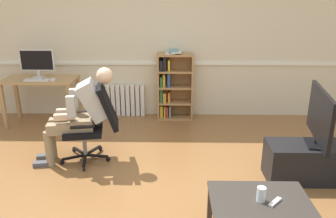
% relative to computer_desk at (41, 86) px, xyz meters
% --- Properties ---
extents(ground_plane, '(18.00, 18.00, 0.00)m').
position_rel_computer_desk_xyz_m(ground_plane, '(1.92, -2.15, -0.63)').
color(ground_plane, brown).
extents(back_wall, '(12.00, 0.13, 2.70)m').
position_rel_computer_desk_xyz_m(back_wall, '(1.92, 0.50, 0.71)').
color(back_wall, beige).
rests_on(back_wall, ground_plane).
extents(computer_desk, '(1.14, 0.57, 0.76)m').
position_rel_computer_desk_xyz_m(computer_desk, '(0.00, 0.00, 0.00)').
color(computer_desk, tan).
rests_on(computer_desk, ground_plane).
extents(imac_monitor, '(0.55, 0.14, 0.45)m').
position_rel_computer_desk_xyz_m(imac_monitor, '(-0.04, 0.08, 0.38)').
color(imac_monitor, silver).
rests_on(imac_monitor, computer_desk).
extents(keyboard, '(0.39, 0.12, 0.02)m').
position_rel_computer_desk_xyz_m(keyboard, '(0.01, -0.14, 0.13)').
color(keyboard, white).
rests_on(keyboard, computer_desk).
extents(computer_mouse, '(0.06, 0.10, 0.03)m').
position_rel_computer_desk_xyz_m(computer_mouse, '(0.26, -0.12, 0.14)').
color(computer_mouse, white).
rests_on(computer_mouse, computer_desk).
extents(bookshelf, '(0.59, 0.29, 1.18)m').
position_rel_computer_desk_xyz_m(bookshelf, '(2.12, 0.29, -0.07)').
color(bookshelf, '#AD7F4C').
rests_on(bookshelf, ground_plane).
extents(radiator, '(0.83, 0.08, 0.54)m').
position_rel_computer_desk_xyz_m(radiator, '(1.21, 0.39, -0.36)').
color(radiator, white).
rests_on(radiator, ground_plane).
extents(office_chair, '(0.77, 0.63, 0.99)m').
position_rel_computer_desk_xyz_m(office_chair, '(1.15, -1.27, -0.11)').
color(office_chair, black).
rests_on(office_chair, ground_plane).
extents(person_seated, '(1.04, 0.47, 1.20)m').
position_rel_computer_desk_xyz_m(person_seated, '(0.99, -1.30, 0.01)').
color(person_seated, '#937F60').
rests_on(person_seated, ground_plane).
extents(tv_stand, '(1.05, 0.43, 0.43)m').
position_rel_computer_desk_xyz_m(tv_stand, '(3.74, -1.72, -0.42)').
color(tv_stand, black).
rests_on(tv_stand, ground_plane).
extents(tv_screen, '(0.25, 0.96, 0.63)m').
position_rel_computer_desk_xyz_m(tv_screen, '(3.74, -1.73, 0.13)').
color(tv_screen, black).
rests_on(tv_screen, tv_stand).
extents(coffee_table, '(0.82, 0.58, 0.44)m').
position_rel_computer_desk_xyz_m(coffee_table, '(2.85, -2.82, -0.24)').
color(coffee_table, '#332D28').
rests_on(coffee_table, ground_plane).
extents(drinking_glass, '(0.07, 0.07, 0.12)m').
position_rel_computer_desk_xyz_m(drinking_glass, '(2.85, -2.84, -0.13)').
color(drinking_glass, silver).
rests_on(drinking_glass, coffee_table).
extents(spare_remote, '(0.13, 0.13, 0.02)m').
position_rel_computer_desk_xyz_m(spare_remote, '(2.96, -2.87, -0.18)').
color(spare_remote, white).
rests_on(spare_remote, coffee_table).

